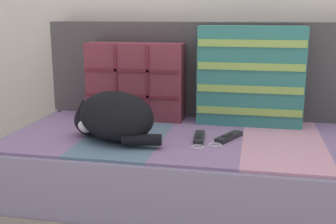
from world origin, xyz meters
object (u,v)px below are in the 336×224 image
at_px(throw_pillow_striped, 250,76).
at_px(game_remote_near, 199,138).
at_px(couch, 241,186).
at_px(game_remote_far, 228,138).
at_px(throw_pillow_quilted, 136,81).
at_px(sleeping_cat, 112,117).

distance_m(throw_pillow_striped, game_remote_near, 0.40).
bearing_deg(throw_pillow_striped, couch, -94.32).
bearing_deg(couch, game_remote_far, -129.46).
xyz_separation_m(couch, throw_pillow_quilted, (-0.49, 0.20, 0.39)).
bearing_deg(throw_pillow_striped, throw_pillow_quilted, 179.95).
height_order(sleeping_cat, game_remote_far, sleeping_cat).
distance_m(throw_pillow_striped, sleeping_cat, 0.63).
relative_size(couch, game_remote_near, 9.65).
bearing_deg(game_remote_near, throw_pillow_striped, 59.18).
bearing_deg(throw_pillow_quilted, game_remote_near, -41.79).
height_order(throw_pillow_quilted, throw_pillow_striped, throw_pillow_striped).
bearing_deg(game_remote_near, sleeping_cat, -168.93).
xyz_separation_m(sleeping_cat, game_remote_near, (0.32, 0.06, -0.08)).
distance_m(throw_pillow_quilted, sleeping_cat, 0.37).
relative_size(throw_pillow_striped, game_remote_far, 2.20).
bearing_deg(throw_pillow_quilted, game_remote_far, -31.15).
xyz_separation_m(sleeping_cat, game_remote_far, (0.43, 0.10, -0.08)).
xyz_separation_m(couch, game_remote_near, (-0.16, -0.10, 0.22)).
height_order(throw_pillow_quilted, sleeping_cat, throw_pillow_quilted).
relative_size(throw_pillow_quilted, sleeping_cat, 1.17).
xyz_separation_m(throw_pillow_quilted, game_remote_far, (0.44, -0.27, -0.16)).
relative_size(throw_pillow_quilted, throw_pillow_striped, 0.99).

